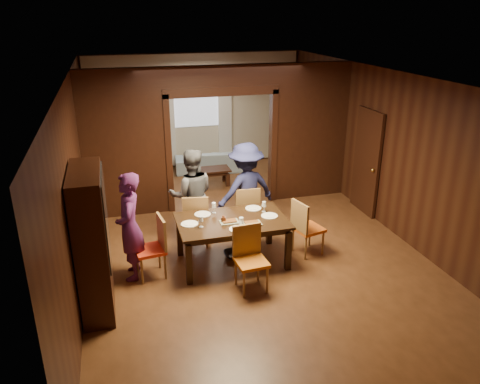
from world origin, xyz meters
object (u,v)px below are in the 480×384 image
object	(u,v)px
dining_table	(232,241)
person_purple	(130,227)
chair_left	(150,248)
chair_far_r	(246,210)
sofa	(211,161)
coffee_table	(213,177)
person_grey	(192,195)
chair_right	(309,227)
hutch	(92,242)
chair_far_l	(196,219)
person_navy	(246,190)
chair_near	(251,260)

from	to	relation	value
dining_table	person_purple	bearing A→B (deg)	179.97
chair_left	chair_far_r	bearing A→B (deg)	110.77
sofa	coffee_table	size ratio (longest dim) A/B	2.24
person_grey	chair_right	distance (m)	2.11
dining_table	chair_far_r	distance (m)	1.05
dining_table	hutch	size ratio (longest dim) A/B	0.87
hutch	sofa	bearing A→B (deg)	62.74
person_grey	chair_far_l	xyz separation A→B (m)	(0.02, -0.24, -0.36)
sofa	chair_right	bearing A→B (deg)	104.36
sofa	chair_far_l	distance (m)	4.06
person_purple	chair_far_l	bearing A→B (deg)	129.75
person_navy	sofa	world-z (taller)	person_navy
chair_far_l	chair_far_r	xyz separation A→B (m)	(0.94, 0.14, 0.00)
coffee_table	chair_far_r	xyz separation A→B (m)	(0.02, -2.72, 0.28)
person_purple	coffee_table	distance (m)	4.24
chair_far_l	hutch	bearing A→B (deg)	51.58
coffee_table	chair_right	distance (m)	3.79
chair_left	chair_near	bearing A→B (deg)	53.14
person_grey	chair_far_r	xyz separation A→B (m)	(0.96, -0.10, -0.36)
chair_far_l	chair_near	xyz separation A→B (m)	(0.52, -1.63, 0.00)
dining_table	chair_far_l	world-z (taller)	chair_far_l
person_purple	coffee_table	world-z (taller)	person_purple
dining_table	chair_right	xyz separation A→B (m)	(1.32, -0.04, 0.10)
person_grey	sofa	distance (m)	3.87
chair_left	person_grey	bearing A→B (deg)	134.02
chair_left	chair_far_l	distance (m)	1.23
person_purple	hutch	distance (m)	0.86
person_grey	dining_table	xyz separation A→B (m)	(0.47, -1.02, -0.46)
person_purple	chair_left	distance (m)	0.45
person_navy	chair_near	size ratio (longest dim) A/B	1.79
person_navy	dining_table	size ratio (longest dim) A/B	1.00
sofa	dining_table	bearing A→B (deg)	88.42
chair_right	chair_far_l	distance (m)	1.94
person_navy	chair_near	world-z (taller)	person_navy
chair_right	chair_near	distance (m)	1.49
person_grey	person_navy	xyz separation A→B (m)	(0.97, -0.09, 0.03)
chair_left	chair_right	size ratio (longest dim) A/B	1.00
chair_right	chair_near	bearing A→B (deg)	108.69
sofa	chair_far_l	bearing A→B (deg)	80.60
sofa	dining_table	size ratio (longest dim) A/B	1.03
person_navy	chair_right	bearing A→B (deg)	115.47
hutch	person_purple	bearing A→B (deg)	52.60
person_grey	coffee_table	size ratio (longest dim) A/B	2.10
person_navy	hutch	world-z (taller)	hutch
person_navy	coffee_table	distance (m)	2.79
dining_table	chair_left	world-z (taller)	chair_left
person_grey	hutch	world-z (taller)	hutch
chair_left	hutch	world-z (taller)	hutch
person_navy	hutch	size ratio (longest dim) A/B	0.87
person_purple	chair_far_r	xyz separation A→B (m)	(2.08, 0.92, -0.36)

